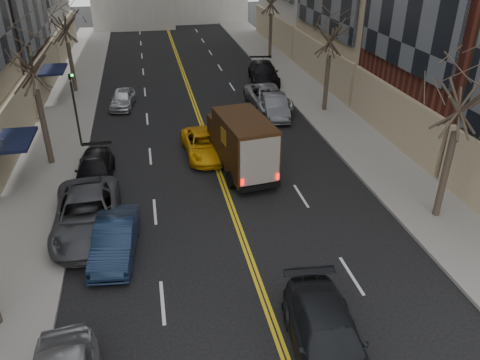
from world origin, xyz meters
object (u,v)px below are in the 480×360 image
Objects in this scene: observer_sedan at (328,339)px; taxi at (204,145)px; pedestrian at (227,159)px; ups_truck at (241,144)px.

observer_sedan is 14.98m from taxi.
pedestrian is at bearing 99.17° from observer_sedan.
ups_truck is 3.18× the size of pedestrian.
taxi is at bearing 117.70° from ups_truck.
pedestrian is (-0.85, 12.18, 0.19)m from observer_sedan.
taxi is (-1.64, 14.89, -0.09)m from observer_sedan.
observer_sedan is 2.82× the size of pedestrian.
ups_truck reaches higher than pedestrian.
taxi is at bearing 16.54° from pedestrian.
observer_sedan is 1.12× the size of taxi.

